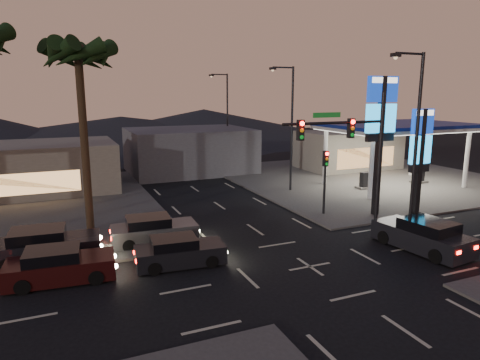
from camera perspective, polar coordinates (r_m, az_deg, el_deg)
name	(u,v)px	position (r m, az deg, el deg)	size (l,w,h in m)	color
ground	(310,267)	(20.67, 9.29, -11.32)	(140.00, 140.00, 0.00)	black
corner_lot_ne	(362,178)	(42.22, 15.99, 0.29)	(24.00, 24.00, 0.12)	#47443F
gas_station	(397,128)	(38.58, 20.17, 6.54)	(12.20, 8.20, 5.47)	silver
convenience_store	(348,150)	(47.01, 14.18, 3.89)	(10.00, 6.00, 4.00)	#726B5B
pylon_sign_tall	(381,118)	(28.66, 18.27, 7.80)	(2.20, 0.35, 9.00)	black
pylon_sign_short	(421,146)	(29.81, 22.95, 4.24)	(1.60, 0.35, 7.00)	black
traffic_signal_mast	(354,147)	(23.04, 14.97, 4.30)	(6.10, 0.39, 8.00)	black
pedestal_signal	(325,172)	(28.38, 11.30, 1.06)	(0.32, 0.39, 4.30)	black
streetlight_near	(414,137)	(24.28, 22.15, 5.35)	(2.14, 0.25, 10.00)	black
streetlight_mid	(290,122)	(34.63, 6.64, 7.73)	(2.14, 0.25, 10.00)	black
streetlight_far	(226,114)	(47.26, -1.93, 8.80)	(2.14, 0.25, 10.00)	black
palm_a	(79,66)	(25.53, -20.70, 14.08)	(4.41, 4.41, 10.86)	black
building_far_west	(10,169)	(38.59, -28.31, 1.24)	(16.00, 8.00, 4.00)	#726B5B
building_far_mid	(189,150)	(44.14, -6.76, 3.95)	(12.00, 9.00, 4.40)	#4C4C51
hill_right	(204,123)	(80.29, -4.83, 7.60)	(50.00, 50.00, 5.00)	black
hill_center	(121,128)	(76.90, -15.55, 6.67)	(60.00, 60.00, 4.00)	black
car_lane_a_front	(179,252)	(20.55, -8.15, -9.48)	(4.37, 2.10, 1.39)	black
car_lane_a_mid	(59,266)	(20.24, -22.96, -10.52)	(4.67, 2.24, 1.48)	black
car_lane_b_front	(153,231)	(23.61, -11.52, -6.65)	(4.73, 2.21, 1.51)	#535456
car_lane_b_mid	(45,246)	(22.75, -24.60, -8.03)	(5.17, 2.45, 1.64)	black
suv_station	(423,236)	(24.07, 23.23, -6.85)	(2.65, 5.17, 1.65)	black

